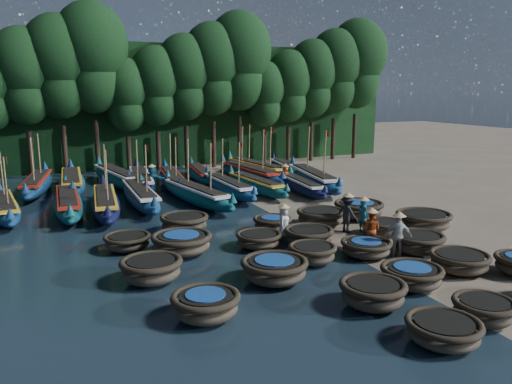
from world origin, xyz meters
name	(u,v)px	position (x,y,z in m)	size (l,w,h in m)	color
ground	(307,232)	(0.00, 0.00, 0.00)	(120.00, 120.00, 0.00)	#7C715A
foliage_wall	(173,105)	(0.00, 23.50, 5.00)	(40.00, 3.00, 10.00)	black
coracle_2	(443,330)	(-1.78, -10.21, 0.38)	(1.97, 1.97, 0.66)	brown
coracle_3	(484,310)	(0.09, -9.77, 0.40)	(1.74, 1.74, 0.70)	brown
coracle_5	(206,305)	(-6.88, -6.48, 0.45)	(2.06, 2.06, 0.77)	brown
coracle_6	(373,293)	(-2.10, -7.70, 0.46)	(2.32, 2.32, 0.81)	brown
coracle_7	(412,275)	(-0.02, -6.97, 0.42)	(2.46, 2.46, 0.73)	brown
coracle_8	(460,261)	(2.52, -6.51, 0.40)	(2.23, 2.23, 0.70)	brown
coracle_10	(151,269)	(-7.70, -3.14, 0.48)	(2.42, 2.42, 0.83)	brown
coracle_11	(274,269)	(-3.92, -4.76, 0.47)	(2.55, 2.55, 0.81)	brown
coracle_12	(312,253)	(-1.84, -3.69, 0.42)	(1.95, 1.95, 0.73)	brown
coracle_13	(366,247)	(0.46, -3.83, 0.37)	(2.27, 2.27, 0.65)	brown
coracle_14	(418,242)	(2.58, -4.33, 0.46)	(2.08, 2.08, 0.80)	brown
coracle_15	(182,243)	(-6.00, -0.72, 0.48)	(2.77, 2.77, 0.83)	brown
coracle_16	(259,239)	(-2.91, -1.20, 0.37)	(2.12, 2.12, 0.65)	brown
coracle_17	(309,236)	(-0.97, -1.88, 0.46)	(2.44, 2.44, 0.80)	brown
coracle_18	(383,227)	(2.84, -1.75, 0.39)	(1.83, 1.83, 0.68)	brown
coracle_19	(424,220)	(5.11, -1.78, 0.47)	(2.55, 2.55, 0.83)	brown
coracle_20	(127,241)	(-7.87, 0.67, 0.37)	(2.14, 2.14, 0.64)	brown
coracle_21	(184,223)	(-5.09, 2.17, 0.47)	(2.18, 2.18, 0.82)	brown
coracle_22	(272,223)	(-1.42, 0.67, 0.41)	(1.85, 1.85, 0.71)	brown
coracle_23	(321,217)	(1.15, 0.73, 0.45)	(2.31, 2.31, 0.78)	brown
coracle_24	(359,209)	(3.62, 1.17, 0.49)	(3.01, 3.01, 0.85)	brown
long_boat_0	(5,207)	(-12.65, 8.46, 0.51)	(2.19, 7.58, 3.24)	navy
long_boat_1	(68,203)	(-9.66, 8.09, 0.55)	(1.66, 8.23, 1.45)	#104E5B
long_boat_2	(105,203)	(-7.88, 7.30, 0.56)	(2.17, 8.21, 3.50)	#0F1138
long_boat_3	(140,196)	(-5.88, 8.31, 0.56)	(1.58, 8.36, 3.55)	navy
long_boat_4	(197,194)	(-2.93, 7.39, 0.57)	(2.81, 8.32, 3.58)	#104E5B
long_boat_5	(228,187)	(-0.46, 8.94, 0.53)	(1.60, 7.93, 3.37)	navy
long_boat_6	(256,185)	(1.39, 8.95, 0.51)	(1.95, 7.62, 1.35)	#104E5B
long_boat_7	(300,185)	(3.88, 7.75, 0.49)	(1.92, 7.23, 1.28)	#0F1138
long_boat_8	(313,179)	(5.44, 8.91, 0.62)	(3.12, 9.06, 3.90)	navy
long_boat_9	(37,184)	(-11.13, 14.30, 0.57)	(2.61, 8.39, 3.59)	navy
long_boat_10	(72,182)	(-9.10, 13.94, 0.60)	(2.01, 8.97, 1.58)	navy
long_boat_11	(118,177)	(-6.17, 14.58, 0.61)	(3.07, 8.98, 1.60)	#104E5B
long_boat_12	(141,181)	(-4.97, 12.85, 0.58)	(2.52, 8.67, 1.54)	#0F1138
long_boat_13	(172,179)	(-2.98, 12.77, 0.55)	(2.33, 8.06, 3.44)	navy
long_boat_14	(200,174)	(-0.56, 14.34, 0.50)	(2.07, 7.40, 1.31)	#104E5B
long_boat_15	(250,173)	(2.47, 12.51, 0.60)	(2.50, 8.80, 3.76)	navy
long_boat_16	(257,169)	(3.74, 14.17, 0.60)	(2.73, 8.78, 3.76)	#104E5B
long_boat_17	(288,169)	(6.09, 13.78, 0.52)	(2.39, 7.63, 1.36)	#0F1138
fisherman_0	(284,221)	(-1.48, -0.60, 0.83)	(0.85, 0.87, 1.71)	silver
fisherman_1	(363,213)	(2.31, -1.00, 0.90)	(0.52, 0.63, 1.78)	#1B6173
fisherman_2	(371,228)	(1.21, -3.07, 0.86)	(0.97, 0.99, 1.81)	#AE4417
fisherman_3	(348,213)	(1.71, -0.66, 0.90)	(0.95, 1.26, 1.93)	black
fisherman_4	(398,234)	(1.56, -4.33, 0.91)	(1.05, 0.92, 1.90)	silver
fisherman_5	(152,179)	(-4.51, 11.58, 0.89)	(1.51, 1.46, 1.92)	#1B6173
fisherman_6	(285,176)	(3.70, 9.51, 0.83)	(0.85, 0.89, 1.73)	#AE4417
tree_2	(24,75)	(-11.40, 20.00, 7.32)	(4.51, 4.51, 10.63)	black
tree_3	(58,65)	(-9.10, 20.00, 8.00)	(4.92, 4.92, 11.60)	black
tree_4	(92,56)	(-6.80, 20.00, 8.67)	(5.34, 5.34, 12.58)	black
tree_5	(126,94)	(-4.50, 20.00, 5.97)	(3.68, 3.68, 8.68)	black
tree_6	(156,85)	(-2.20, 20.00, 6.65)	(4.09, 4.09, 9.65)	black
tree_7	(185,76)	(0.10, 20.00, 7.32)	(4.51, 4.51, 10.63)	black
tree_8	(212,68)	(2.40, 20.00, 8.00)	(4.92, 4.92, 11.60)	black
tree_9	(239,60)	(4.70, 20.00, 8.67)	(5.34, 5.34, 12.58)	black
tree_10	(265,94)	(7.00, 20.00, 5.97)	(3.68, 3.68, 8.68)	black
tree_11	(289,85)	(9.30, 20.00, 6.65)	(4.09, 4.09, 9.65)	black
tree_12	(312,78)	(11.60, 20.00, 7.32)	(4.51, 4.51, 10.63)	black
tree_13	(335,70)	(13.90, 20.00, 8.00)	(4.92, 4.92, 11.60)	black
tree_14	(357,63)	(16.20, 20.00, 8.67)	(5.34, 5.34, 12.58)	black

